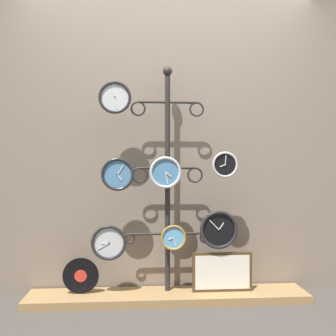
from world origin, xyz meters
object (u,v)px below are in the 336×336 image
at_px(display_stand, 168,219).
at_px(clock_top_left, 115,98).
at_px(clock_bottom_left, 109,243).
at_px(picture_frame, 222,272).
at_px(clock_middle_center, 165,172).
at_px(clock_middle_left, 118,174).
at_px(clock_middle_right, 225,165).
at_px(vinyl_record, 81,276).
at_px(clock_bottom_right, 219,230).
at_px(clock_bottom_center, 173,238).

bearing_deg(display_stand, clock_top_left, -168.11).
xyz_separation_m(clock_bottom_left, picture_frame, (0.89, 0.02, -0.25)).
bearing_deg(clock_middle_center, clock_middle_left, 178.35).
relative_size(clock_bottom_left, picture_frame, 0.57).
xyz_separation_m(clock_middle_right, vinyl_record, (-1.13, 0.06, -0.87)).
xyz_separation_m(clock_bottom_right, vinyl_record, (-1.08, 0.05, -0.36)).
distance_m(clock_top_left, clock_bottom_right, 1.31).
bearing_deg(clock_middle_left, clock_middle_right, -0.54).
distance_m(clock_middle_center, clock_bottom_left, 0.70).
height_order(display_stand, clock_bottom_left, display_stand).
bearing_deg(clock_middle_center, clock_bottom_left, 178.35).
distance_m(display_stand, clock_middle_center, 0.39).
xyz_separation_m(clock_bottom_left, vinyl_record, (-0.22, 0.05, -0.27)).
bearing_deg(picture_frame, clock_middle_right, -65.86).
height_order(clock_middle_left, vinyl_record, clock_middle_left).
bearing_deg(clock_bottom_left, display_stand, 11.15).
relative_size(display_stand, clock_bottom_center, 9.32).
xyz_separation_m(clock_middle_left, clock_bottom_left, (-0.07, 0.00, -0.53)).
bearing_deg(vinyl_record, clock_middle_center, -5.56).
bearing_deg(display_stand, vinyl_record, -176.69).
bearing_deg(picture_frame, clock_middle_left, -178.33).
height_order(clock_middle_left, clock_bottom_right, clock_middle_left).
xyz_separation_m(clock_top_left, clock_middle_left, (0.02, -0.01, -0.59)).
distance_m(clock_bottom_right, vinyl_record, 1.14).
bearing_deg(clock_middle_left, clock_bottom_right, 0.07).
distance_m(clock_top_left, clock_middle_center, 0.70).
bearing_deg(clock_bottom_right, clock_middle_right, -10.82).
bearing_deg(clock_bottom_right, clock_middle_left, -179.93).
distance_m(clock_middle_left, clock_bottom_right, 0.91).
distance_m(clock_bottom_center, picture_frame, 0.48).
bearing_deg(clock_top_left, clock_bottom_center, -1.12).
relative_size(clock_bottom_left, clock_bottom_right, 0.90).
bearing_deg(clock_bottom_right, clock_top_left, 179.67).
relative_size(clock_middle_left, clock_bottom_right, 0.84).
xyz_separation_m(clock_middle_center, clock_middle_right, (0.47, 0.00, 0.06)).
relative_size(clock_middle_right, clock_bottom_right, 0.67).
height_order(clock_top_left, clock_bottom_left, clock_top_left).
xyz_separation_m(clock_bottom_center, clock_bottom_right, (0.36, 0.00, 0.06)).
bearing_deg(clock_bottom_center, clock_bottom_left, 179.40).
bearing_deg(clock_top_left, vinyl_record, 169.87).
bearing_deg(vinyl_record, clock_bottom_left, -13.11).
relative_size(clock_middle_right, clock_bottom_center, 1.03).
relative_size(clock_bottom_right, picture_frame, 0.64).
distance_m(clock_bottom_center, clock_bottom_right, 0.36).
xyz_separation_m(clock_middle_left, clock_middle_center, (0.37, -0.01, 0.01)).
relative_size(clock_middle_center, clock_bottom_right, 0.82).
xyz_separation_m(clock_middle_left, clock_bottom_right, (0.79, 0.00, -0.44)).
distance_m(clock_middle_left, picture_frame, 1.13).
bearing_deg(picture_frame, clock_bottom_right, -144.43).
height_order(clock_top_left, clock_bottom_center, clock_top_left).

